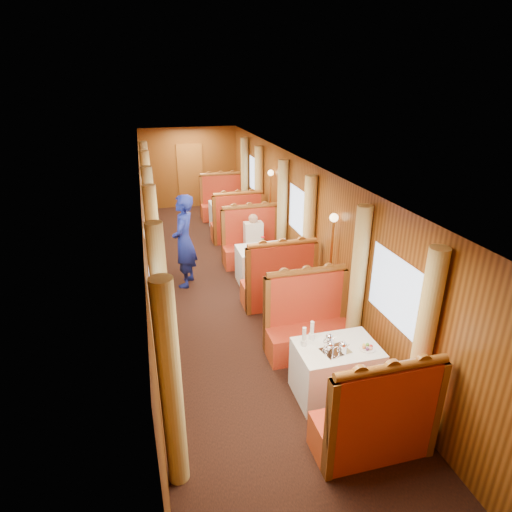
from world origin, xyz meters
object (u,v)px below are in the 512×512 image
object	(u,v)px
tea_tray	(335,351)
table_far	(230,215)
banquette_far_fwd	(237,225)
teapot_back	(329,341)
teapot_right	(343,349)
steward	(184,241)
banquette_near_aft	(308,327)
rose_vase_far	(227,196)
banquette_mid_aft	(251,245)
banquette_far_aft	(223,204)
banquette_mid_fwd	(279,285)
banquette_near_fwd	(375,424)
passenger	(254,235)
table_mid	(264,265)
teapot_left	(330,349)
rose_vase_mid	(263,240)
table_near	(336,371)
fruit_plate	(367,348)

from	to	relation	value
tea_tray	table_far	bearing A→B (deg)	89.41
banquette_far_fwd	teapot_back	distance (m)	5.94
teapot_right	steward	size ratio (longest dim) A/B	0.09
banquette_near_aft	rose_vase_far	size ratio (longest dim) A/B	3.72
banquette_mid_aft	steward	bearing A→B (deg)	-155.19
table_far	banquette_far_aft	bearing A→B (deg)	90.00
banquette_mid_fwd	steward	distance (m)	2.09
banquette_far_aft	steward	world-z (taller)	steward
teapot_back	steward	bearing A→B (deg)	104.73
teapot_back	banquette_near_fwd	bearing A→B (deg)	-91.18
banquette_near_fwd	banquette_mid_aft	world-z (taller)	same
rose_vase_far	passenger	xyz separation A→B (m)	(0.04, -2.72, -0.19)
banquette_mid_fwd	banquette_far_aft	xyz separation A→B (m)	(0.00, 5.53, 0.00)
table_mid	teapot_left	distance (m)	3.62
passenger	rose_vase_far	bearing A→B (deg)	90.81
teapot_left	teapot_back	world-z (taller)	teapot_back
tea_tray	teapot_right	world-z (taller)	teapot_right
banquette_near_fwd	teapot_back	size ratio (longest dim) A/B	8.50
banquette_far_aft	teapot_left	world-z (taller)	banquette_far_aft
banquette_mid_aft	passenger	distance (m)	0.38
table_mid	rose_vase_far	size ratio (longest dim) A/B	2.92
teapot_right	teapot_back	bearing A→B (deg)	100.97
rose_vase_mid	rose_vase_far	bearing A→B (deg)	90.42
table_near	banquette_far_fwd	xyz separation A→B (m)	(0.00, 5.99, 0.05)
fruit_plate	rose_vase_far	world-z (taller)	rose_vase_far
rose_vase_far	tea_tray	bearing A→B (deg)	-90.28
banquette_mid_fwd	teapot_back	xyz separation A→B (m)	(-0.10, -2.43, 0.39)
table_near	teapot_right	xyz separation A→B (m)	(-0.01, -0.15, 0.44)
banquette_mid_aft	banquette_far_aft	size ratio (longest dim) A/B	1.00
banquette_near_aft	teapot_left	size ratio (longest dim) A/B	8.99
banquette_far_aft	steward	distance (m)	4.52
banquette_near_fwd	passenger	size ratio (longest dim) A/B	1.76
teapot_left	teapot_right	xyz separation A→B (m)	(0.14, -0.06, 0.00)
rose_vase_far	table_near	bearing A→B (deg)	-89.69
table_far	banquette_far_aft	xyz separation A→B (m)	(0.00, 1.01, 0.05)
steward	banquette_mid_aft	bearing A→B (deg)	135.00
steward	fruit_plate	bearing A→B (deg)	45.73
banquette_near_fwd	steward	xyz separation A→B (m)	(-1.55, 4.81, 0.51)
table_mid	teapot_left	bearing A→B (deg)	-92.39
table_near	rose_vase_far	size ratio (longest dim) A/B	2.92
banquette_far_fwd	rose_vase_far	xyz separation A→B (m)	(-0.04, 1.05, 0.50)
table_far	banquette_far_aft	size ratio (longest dim) A/B	0.78
banquette_mid_fwd	tea_tray	size ratio (longest dim) A/B	3.94
steward	passenger	xyz separation A→B (m)	(1.55, 0.51, -0.20)
tea_tray	rose_vase_mid	bearing A→B (deg)	89.05
rose_vase_mid	banquette_far_aft	bearing A→B (deg)	89.84
tea_tray	steward	xyz separation A→B (m)	(-1.47, 3.89, 0.18)
table_near	passenger	size ratio (longest dim) A/B	1.38
table_mid	banquette_mid_fwd	world-z (taller)	banquette_mid_fwd
teapot_left	teapot_right	size ratio (longest dim) A/B	0.93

